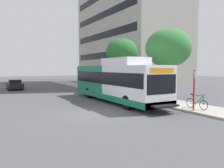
{
  "coord_description": "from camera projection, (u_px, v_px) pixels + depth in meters",
  "views": [
    {
      "loc": [
        -5.63,
        -12.66,
        2.88
      ],
      "look_at": [
        2.89,
        2.77,
        1.6
      ],
      "focal_mm": 35.94,
      "sensor_mm": 36.0,
      "label": 1
    }
  ],
  "objects": [
    {
      "name": "ground_plane",
      "position": [
        58.0,
        99.0,
        20.96
      ],
      "size": [
        120.0,
        120.0,
        0.0
      ],
      "primitive_type": "plane",
      "color": "#4C4C51"
    },
    {
      "name": "parked_car_far_lane",
      "position": [
        15.0,
        84.0,
        29.79
      ],
      "size": [
        1.8,
        4.5,
        1.33
      ],
      "color": "black",
      "rests_on": "ground"
    },
    {
      "name": "street_tree_near_stop",
      "position": [
        168.0,
        48.0,
        18.94
      ],
      "size": [
        3.84,
        3.84,
        6.04
      ],
      "color": "#4C3823",
      "rests_on": "sidewalk_curb"
    },
    {
      "name": "street_tree_mid_block",
      "position": [
        122.0,
        52.0,
        25.93
      ],
      "size": [
        3.63,
        3.63,
        6.15
      ],
      "color": "#4C3823",
      "rests_on": "sidewalk_curb"
    },
    {
      "name": "bicycle_parked",
      "position": [
        197.0,
        103.0,
        14.94
      ],
      "size": [
        0.52,
        1.76,
        1.02
      ],
      "color": "black",
      "rests_on": "sidewalk_curb"
    },
    {
      "name": "lattice_comm_tower",
      "position": [
        88.0,
        36.0,
        56.17
      ],
      "size": [
        1.1,
        1.1,
        32.41
      ],
      "color": "#B7B7BC",
      "rests_on": "ground"
    },
    {
      "name": "transit_bus",
      "position": [
        116.0,
        82.0,
        18.9
      ],
      "size": [
        2.58,
        12.25,
        3.65
      ],
      "color": "white",
      "rests_on": "ground"
    },
    {
      "name": "sidewalk_curb",
      "position": [
        132.0,
        96.0,
        22.58
      ],
      "size": [
        3.0,
        56.0,
        0.14
      ],
      "primitive_type": "cube",
      "color": "#A8A399",
      "rests_on": "ground"
    },
    {
      "name": "bus_stop_sign_pole",
      "position": [
        194.0,
        87.0,
        14.31
      ],
      "size": [
        0.1,
        0.36,
        2.6
      ],
      "color": "red",
      "rests_on": "sidewalk_curb"
    }
  ]
}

